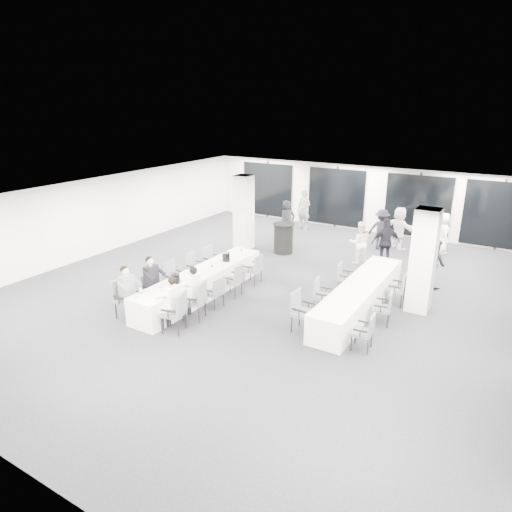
% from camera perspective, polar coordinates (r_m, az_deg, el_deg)
% --- Properties ---
extents(room, '(14.04, 16.04, 2.84)m').
position_cam_1_polar(room, '(13.75, 6.69, 1.84)').
color(room, black).
rests_on(room, ground).
extents(column_left, '(0.60, 0.60, 2.80)m').
position_cam_1_polar(column_left, '(17.23, -1.56, 5.47)').
color(column_left, silver).
rests_on(column_left, floor).
extents(column_right, '(0.60, 0.60, 2.80)m').
position_cam_1_polar(column_right, '(12.71, 20.15, -0.58)').
color(column_right, silver).
rests_on(column_right, floor).
extents(banquet_table_main, '(0.90, 5.00, 0.75)m').
position_cam_1_polar(banquet_table_main, '(13.26, -6.84, -3.47)').
color(banquet_table_main, white).
rests_on(banquet_table_main, floor).
extents(banquet_table_side, '(0.90, 5.00, 0.75)m').
position_cam_1_polar(banquet_table_side, '(12.62, 12.79, -4.99)').
color(banquet_table_side, white).
rests_on(banquet_table_side, floor).
extents(cocktail_table, '(0.80, 0.80, 1.12)m').
position_cam_1_polar(cocktail_table, '(16.91, 3.45, 2.25)').
color(cocktail_table, black).
rests_on(cocktail_table, floor).
extents(chair_main_left_near, '(0.54, 0.60, 1.04)m').
position_cam_1_polar(chair_main_left_near, '(12.29, -16.10, -4.84)').
color(chair_main_left_near, '#494B50').
rests_on(chair_main_left_near, floor).
extents(chair_main_left_second, '(0.49, 0.53, 0.87)m').
position_cam_1_polar(chair_main_left_second, '(12.88, -13.12, -3.93)').
color(chair_main_left_second, '#494B50').
rests_on(chair_main_left_second, floor).
extents(chair_main_left_mid, '(0.54, 0.59, 0.98)m').
position_cam_1_polar(chair_main_left_mid, '(13.48, -10.45, -2.43)').
color(chair_main_left_mid, '#494B50').
rests_on(chair_main_left_mid, floor).
extents(chair_main_left_fourth, '(0.51, 0.56, 0.95)m').
position_cam_1_polar(chair_main_left_fourth, '(14.20, -7.76, -1.24)').
color(chair_main_left_fourth, '#494B50').
rests_on(chair_main_left_fourth, floor).
extents(chair_main_left_far, '(0.52, 0.56, 0.92)m').
position_cam_1_polar(chair_main_left_far, '(14.84, -5.71, -0.35)').
color(chair_main_left_far, '#494B50').
rests_on(chair_main_left_far, floor).
extents(chair_main_right_near, '(0.62, 0.65, 1.03)m').
position_cam_1_polar(chair_main_right_near, '(11.25, -9.90, -6.66)').
color(chair_main_right_near, '#494B50').
rests_on(chair_main_right_near, floor).
extents(chair_main_right_second, '(0.62, 0.65, 1.01)m').
position_cam_1_polar(chair_main_right_second, '(11.80, -7.36, -5.29)').
color(chair_main_right_second, '#494B50').
rests_on(chair_main_right_second, floor).
extents(chair_main_right_mid, '(0.49, 0.53, 0.86)m').
position_cam_1_polar(chair_main_right_mid, '(12.44, -5.02, -4.36)').
color(chair_main_right_mid, '#494B50').
rests_on(chair_main_right_mid, floor).
extents(chair_main_right_fourth, '(0.51, 0.56, 0.95)m').
position_cam_1_polar(chair_main_right_fourth, '(13.10, -2.67, -2.84)').
color(chair_main_right_fourth, '#494B50').
rests_on(chair_main_right_fourth, floor).
extents(chair_main_right_far, '(0.47, 0.53, 0.93)m').
position_cam_1_polar(chair_main_right_far, '(13.98, -0.15, -1.46)').
color(chair_main_right_far, '#494B50').
rests_on(chair_main_right_far, floor).
extents(chair_side_left_near, '(0.52, 0.58, 1.02)m').
position_cam_1_polar(chair_side_left_near, '(11.20, 5.59, -6.58)').
color(chair_side_left_near, '#494B50').
rests_on(chair_side_left_near, floor).
extents(chair_side_left_mid, '(0.54, 0.58, 0.93)m').
position_cam_1_polar(chair_side_left_mid, '(12.25, 8.14, -4.66)').
color(chair_side_left_mid, '#494B50').
rests_on(chair_side_left_mid, floor).
extents(chair_side_left_far, '(0.50, 0.54, 0.87)m').
position_cam_1_polar(chair_side_left_far, '(13.68, 10.91, -2.40)').
color(chair_side_left_far, '#494B50').
rests_on(chair_side_left_far, floor).
extents(chair_side_right_near, '(0.48, 0.53, 0.88)m').
position_cam_1_polar(chair_side_right_near, '(10.64, 13.57, -8.97)').
color(chair_side_right_near, '#494B50').
rests_on(chair_side_right_near, floor).
extents(chair_side_right_mid, '(0.53, 0.56, 0.90)m').
position_cam_1_polar(chair_side_right_mid, '(11.91, 15.80, -6.01)').
color(chair_side_right_mid, '#494B50').
rests_on(chair_side_right_mid, floor).
extents(chair_side_right_far, '(0.48, 0.54, 0.92)m').
position_cam_1_polar(chair_side_right_far, '(13.14, 17.50, -3.73)').
color(chair_side_right_far, '#494B50').
rests_on(chair_side_right_far, floor).
extents(seated_guest_a, '(0.50, 0.38, 1.44)m').
position_cam_1_polar(seated_guest_a, '(12.08, -15.64, -4.07)').
color(seated_guest_a, slate).
rests_on(seated_guest_a, floor).
extents(seated_guest_b, '(0.50, 0.38, 1.44)m').
position_cam_1_polar(seated_guest_b, '(12.65, -12.74, -2.78)').
color(seated_guest_b, black).
rests_on(seated_guest_b, floor).
extents(seated_guest_c, '(0.50, 0.38, 1.44)m').
position_cam_1_polar(seated_guest_c, '(11.24, -10.70, -5.44)').
color(seated_guest_c, white).
rests_on(seated_guest_c, floor).
extents(seated_guest_d, '(0.50, 0.38, 1.44)m').
position_cam_1_polar(seated_guest_d, '(11.79, -8.12, -4.11)').
color(seated_guest_d, white).
rests_on(seated_guest_d, floor).
extents(standing_guest_a, '(0.89, 0.95, 2.06)m').
position_cam_1_polar(standing_guest_a, '(17.50, 3.96, 4.39)').
color(standing_guest_a, black).
rests_on(standing_guest_a, floor).
extents(standing_guest_b, '(0.96, 0.82, 1.70)m').
position_cam_1_polar(standing_guest_b, '(16.07, 12.87, 1.98)').
color(standing_guest_b, white).
rests_on(standing_guest_b, floor).
extents(standing_guest_c, '(1.19, 0.69, 1.76)m').
position_cam_1_polar(standing_guest_c, '(17.85, 15.42, 3.54)').
color(standing_guest_c, black).
rests_on(standing_guest_c, floor).
extents(standing_guest_d, '(1.26, 1.13, 1.88)m').
position_cam_1_polar(standing_guest_d, '(16.04, 15.95, 2.03)').
color(standing_guest_d, black).
rests_on(standing_guest_d, floor).
extents(standing_guest_e, '(0.86, 0.97, 1.72)m').
position_cam_1_polar(standing_guest_e, '(18.13, 22.30, 2.96)').
color(standing_guest_e, white).
rests_on(standing_guest_e, floor).
extents(standing_guest_f, '(1.79, 1.39, 1.84)m').
position_cam_1_polar(standing_guest_f, '(18.09, 17.48, 3.68)').
color(standing_guest_f, white).
rests_on(standing_guest_f, floor).
extents(standing_guest_g, '(0.78, 0.65, 1.95)m').
position_cam_1_polar(standing_guest_g, '(20.16, 6.01, 6.10)').
color(standing_guest_g, slate).
rests_on(standing_guest_g, floor).
extents(standing_guest_h, '(0.92, 0.94, 1.70)m').
position_cam_1_polar(standing_guest_h, '(14.70, 21.39, -0.45)').
color(standing_guest_h, black).
rests_on(standing_guest_h, floor).
extents(ice_bucket_near, '(0.22, 0.22, 0.25)m').
position_cam_1_polar(ice_bucket_near, '(12.36, -10.00, -2.80)').
color(ice_bucket_near, black).
rests_on(ice_bucket_near, banquet_table_main).
extents(ice_bucket_far, '(0.23, 0.23, 0.27)m').
position_cam_1_polar(ice_bucket_far, '(13.88, -3.76, -0.10)').
color(ice_bucket_far, black).
rests_on(ice_bucket_far, banquet_table_main).
extents(water_bottle_a, '(0.07, 0.07, 0.21)m').
position_cam_1_polar(water_bottle_a, '(11.78, -14.19, -4.32)').
color(water_bottle_a, silver).
rests_on(water_bottle_a, banquet_table_main).
extents(water_bottle_b, '(0.07, 0.07, 0.21)m').
position_cam_1_polar(water_bottle_b, '(13.28, -5.55, -1.16)').
color(water_bottle_b, silver).
rests_on(water_bottle_b, banquet_table_main).
extents(water_bottle_c, '(0.07, 0.07, 0.22)m').
position_cam_1_polar(water_bottle_c, '(14.66, -1.83, 0.88)').
color(water_bottle_c, silver).
rests_on(water_bottle_c, banquet_table_main).
extents(plate_a, '(0.20, 0.20, 0.03)m').
position_cam_1_polar(plate_a, '(12.15, -11.67, -3.87)').
color(plate_a, white).
rests_on(plate_a, banquet_table_main).
extents(plate_b, '(0.19, 0.19, 0.03)m').
position_cam_1_polar(plate_b, '(11.96, -11.16, -4.22)').
color(plate_b, white).
rests_on(plate_b, banquet_table_main).
extents(plate_c, '(0.18, 0.18, 0.03)m').
position_cam_1_polar(plate_c, '(12.69, -8.57, -2.69)').
color(plate_c, white).
rests_on(plate_c, banquet_table_main).
extents(wine_glass, '(0.07, 0.07, 0.19)m').
position_cam_1_polar(wine_glass, '(11.64, -11.75, -4.25)').
color(wine_glass, silver).
rests_on(wine_glass, banquet_table_main).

